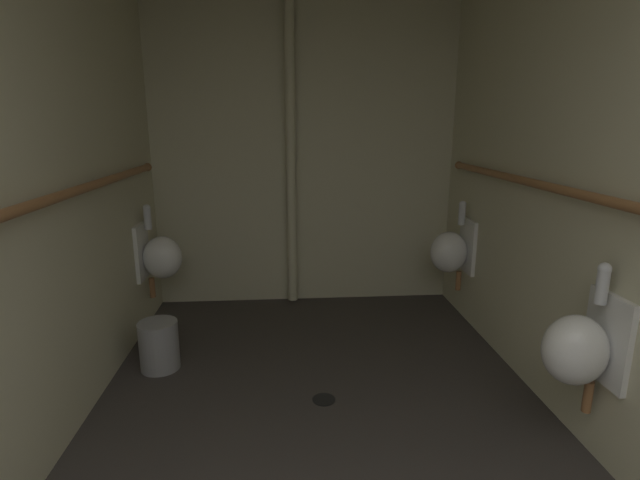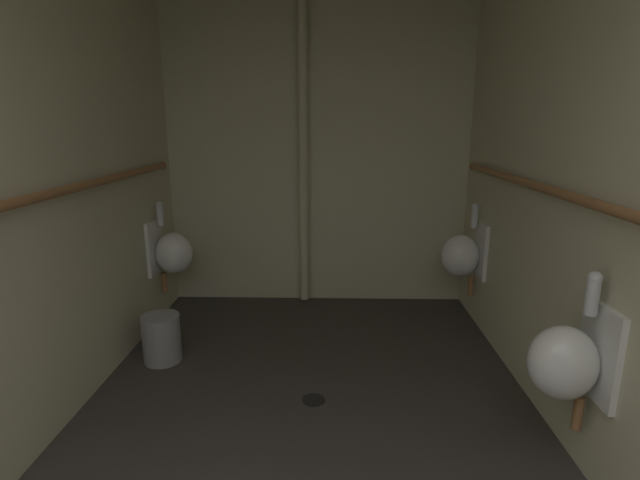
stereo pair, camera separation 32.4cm
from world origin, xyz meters
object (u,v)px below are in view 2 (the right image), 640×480
Objects in this scene: urinal_right_far at (463,254)px; floor_drain at (314,400)px; waste_bin at (162,338)px; standpipe_back_wall at (303,152)px; urinal_right_mid at (568,360)px; urinal_left_mid at (171,252)px.

urinal_right_far is 5.39× the size of floor_drain.
waste_bin is (-2.22, -0.69, -0.43)m from urinal_right_far.
urinal_right_far reaches higher than floor_drain.
standpipe_back_wall is at bearing 159.89° from urinal_right_far.
urinal_right_mid is 5.39× the size of floor_drain.
urinal_left_mid is 0.84m from waste_bin.
urinal_right_mid reaches higher than waste_bin.
urinal_left_mid is 1.00× the size of urinal_right_far.
urinal_left_mid is 1.39m from standpipe_back_wall.
floor_drain is at bearing -23.66° from waste_bin.
urinal_left_mid is at bearing 143.10° from urinal_right_mid.
urinal_right_far is (2.36, -0.02, 0.00)m from urinal_left_mid.
urinal_right_far is 0.28× the size of standpipe_back_wall.
urinal_right_mid is 0.28× the size of standpipe_back_wall.
urinal_right_far is at bearing -0.51° from urinal_left_mid.
urinal_left_mid is at bearing 100.78° from waste_bin.
standpipe_back_wall is (-1.30, 0.48, 0.78)m from urinal_right_far.
urinal_right_far is 2.36m from waste_bin.
floor_drain is (-1.15, -1.16, -0.59)m from urinal_right_far.
waste_bin is at bearing 156.34° from floor_drain.
standpipe_back_wall reaches higher than waste_bin.
standpipe_back_wall is (1.06, 0.46, 0.78)m from urinal_left_mid.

